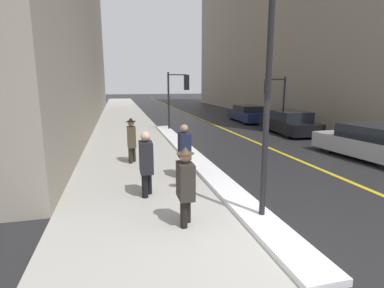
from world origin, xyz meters
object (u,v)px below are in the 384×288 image
pedestrian_in_glasses (185,183)px  pedestrian_with_shoulder_bag (184,149)px  traffic_light_far (273,92)px  parked_car_black (289,123)px  lamp_post (269,65)px  pedestrian_in_fedora (132,138)px  traffic_light_near (180,89)px  parked_car_navy (247,114)px  pedestrian_nearside (146,161)px  parked_car_silver (371,143)px

pedestrian_in_glasses → pedestrian_with_shoulder_bag: (0.66, 3.07, 0.02)m
traffic_light_far → parked_car_black: bearing=107.7°
pedestrian_with_shoulder_bag → lamp_post: bearing=17.0°
traffic_light_far → pedestrian_with_shoulder_bag: 11.17m
pedestrian_in_fedora → parked_car_black: size_ratio=0.36×
traffic_light_near → parked_car_black: 6.68m
pedestrian_in_glasses → parked_car_navy: bearing=152.2°
traffic_light_near → parked_car_black: size_ratio=0.77×
pedestrian_nearside → pedestrian_in_glasses: bearing=18.8°
parked_car_navy → pedestrian_in_fedora: bearing=140.9°
pedestrian_with_shoulder_bag → pedestrian_in_glasses: bearing=-11.6°
pedestrian_in_fedora → parked_car_silver: pedestrian_in_fedora is taller
pedestrian_with_shoulder_bag → pedestrian_in_fedora: pedestrian_in_fedora is taller
traffic_light_far → parked_car_navy: (0.19, 4.04, -1.73)m
lamp_post → traffic_light_near: lamp_post is taller
parked_car_black → parked_car_navy: size_ratio=0.98×
pedestrian_nearside → pedestrian_in_fedora: pedestrian_nearside is taller
pedestrian_in_fedora → parked_car_silver: (8.82, -1.61, -0.28)m
pedestrian_with_shoulder_bag → pedestrian_in_fedora: (-1.46, 2.17, -0.01)m
lamp_post → pedestrian_in_glasses: lamp_post is taller
parked_car_black → parked_car_navy: parked_car_black is taller
traffic_light_far → parked_car_navy: size_ratio=0.70×
lamp_post → traffic_light_far: size_ratio=1.65×
lamp_post → parked_car_silver: bearing=30.5°
traffic_light_far → parked_car_navy: 4.40m
traffic_light_near → traffic_light_far: size_ratio=1.08×
traffic_light_far → parked_car_black: (0.22, -1.61, -1.70)m
traffic_light_near → pedestrian_nearside: size_ratio=2.09×
traffic_light_near → pedestrian_in_fedora: size_ratio=2.13×
traffic_light_far → parked_car_navy: traffic_light_far is taller
traffic_light_far → parked_car_silver: 7.88m
lamp_post → parked_car_silver: 7.86m
pedestrian_nearside → parked_car_silver: bearing=102.4°
pedestrian_nearside → parked_car_black: 11.88m
lamp_post → pedestrian_with_shoulder_bag: lamp_post is taller
parked_car_navy → parked_car_black: bearing=-177.0°
pedestrian_in_glasses → parked_car_silver: 8.80m
traffic_light_near → parked_car_black: (5.80, -2.71, -1.91)m
pedestrian_nearside → pedestrian_in_fedora: bearing=-176.2°
traffic_light_near → pedestrian_in_glasses: traffic_light_near is taller
lamp_post → traffic_light_near: size_ratio=1.53×
pedestrian_in_fedora → parked_car_navy: (9.04, 10.12, -0.31)m
pedestrian_in_glasses → parked_car_black: bearing=140.0°
lamp_post → pedestrian_in_fedora: bearing=114.1°
parked_car_silver → parked_car_navy: (0.22, 11.73, -0.03)m
parked_car_silver → pedestrian_in_glasses: bearing=108.7°
pedestrian_in_glasses → pedestrian_in_fedora: bearing=-170.9°
pedestrian_nearside → pedestrian_with_shoulder_bag: pedestrian_nearside is taller
pedestrian_in_glasses → pedestrian_in_fedora: 5.30m
parked_car_navy → pedestrian_nearside: bearing=149.6°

